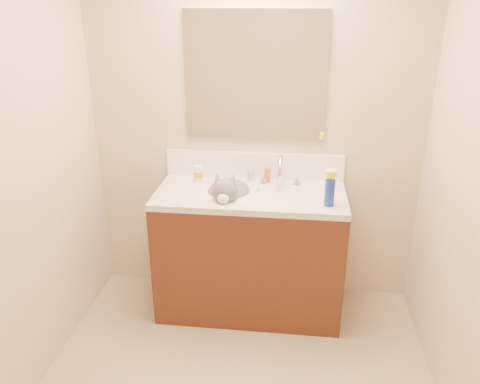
% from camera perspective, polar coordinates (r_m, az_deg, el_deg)
% --- Properties ---
extents(room_shell, '(2.24, 2.54, 2.52)m').
position_cam_1_polar(room_shell, '(1.83, -1.52, 6.53)').
color(room_shell, '#C2AF90').
rests_on(room_shell, ground).
extents(vanity_cabinet, '(1.20, 0.55, 0.82)m').
position_cam_1_polar(vanity_cabinet, '(3.15, 1.20, -7.63)').
color(vanity_cabinet, '#471F13').
rests_on(vanity_cabinet, ground).
extents(counter_slab, '(1.20, 0.55, 0.04)m').
position_cam_1_polar(counter_slab, '(2.96, 1.27, -0.40)').
color(counter_slab, beige).
rests_on(counter_slab, vanity_cabinet).
extents(basin, '(0.45, 0.36, 0.14)m').
position_cam_1_polar(basin, '(2.96, -1.11, -1.41)').
color(basin, silver).
rests_on(basin, vanity_cabinet).
extents(faucet, '(0.28, 0.20, 0.21)m').
position_cam_1_polar(faucet, '(3.04, 4.92, 2.29)').
color(faucet, silver).
rests_on(faucet, counter_slab).
extents(cat, '(0.34, 0.42, 0.33)m').
position_cam_1_polar(cat, '(2.97, -1.41, -0.46)').
color(cat, '#595658').
rests_on(cat, basin).
extents(backsplash, '(1.20, 0.02, 0.18)m').
position_cam_1_polar(backsplash, '(3.17, 1.74, 3.27)').
color(backsplash, white).
rests_on(backsplash, counter_slab).
extents(mirror, '(0.90, 0.02, 0.80)m').
position_cam_1_polar(mirror, '(3.02, 1.88, 13.89)').
color(mirror, white).
rests_on(mirror, room_shell).
extents(pill_bottle, '(0.07, 0.07, 0.11)m').
position_cam_1_polar(pill_bottle, '(3.14, -5.11, 2.29)').
color(pill_bottle, white).
rests_on(pill_bottle, counter_slab).
extents(pill_label, '(0.08, 0.08, 0.04)m').
position_cam_1_polar(pill_label, '(3.14, -5.10, 2.15)').
color(pill_label, orange).
rests_on(pill_label, pill_bottle).
extents(silver_jar, '(0.06, 0.06, 0.06)m').
position_cam_1_polar(silver_jar, '(3.14, 1.35, 1.96)').
color(silver_jar, '#B7B7BC').
rests_on(silver_jar, counter_slab).
extents(amber_bottle, '(0.05, 0.05, 0.10)m').
position_cam_1_polar(amber_bottle, '(3.11, 3.38, 2.11)').
color(amber_bottle, '#E3521A').
rests_on(amber_bottle, counter_slab).
extents(toothbrush, '(0.04, 0.12, 0.01)m').
position_cam_1_polar(toothbrush, '(2.97, 2.28, 0.16)').
color(toothbrush, white).
rests_on(toothbrush, counter_slab).
extents(toothbrush_head, '(0.02, 0.04, 0.02)m').
position_cam_1_polar(toothbrush_head, '(2.97, 2.28, 0.24)').
color(toothbrush_head, '#6C97E6').
rests_on(toothbrush_head, counter_slab).
extents(spray_can, '(0.06, 0.06, 0.16)m').
position_cam_1_polar(spray_can, '(2.78, 10.87, -0.09)').
color(spray_can, '#182AAA').
rests_on(spray_can, counter_slab).
extents(spray_cap, '(0.07, 0.07, 0.04)m').
position_cam_1_polar(spray_cap, '(2.74, 11.05, 2.22)').
color(spray_cap, '#F3FF1A').
rests_on(spray_cap, spray_can).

